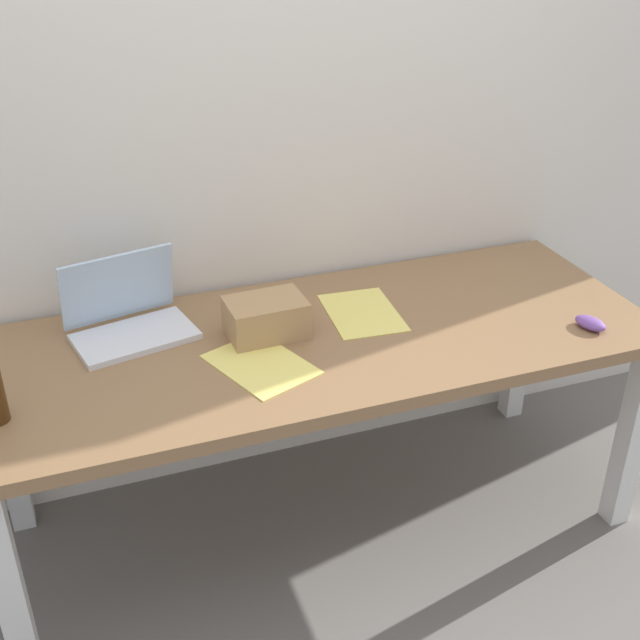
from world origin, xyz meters
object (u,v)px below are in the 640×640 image
Objects in this scene: cardboard_box at (266,318)px; desk at (320,359)px; computer_mouse at (590,323)px; laptop_left at (129,318)px.

desk is at bearing -20.80° from cardboard_box.
desk is 0.21m from cardboard_box.
cardboard_box reaches higher than desk.
desk is 0.81m from computer_mouse.
computer_mouse is (1.29, -0.43, -0.04)m from laptop_left.
desk is 19.97× the size of computer_mouse.
cardboard_box is at bearing 144.04° from computer_mouse.
cardboard_box is (-0.92, 0.29, 0.04)m from computer_mouse.
computer_mouse is at bearing -17.08° from desk.
desk is at bearing 144.65° from computer_mouse.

